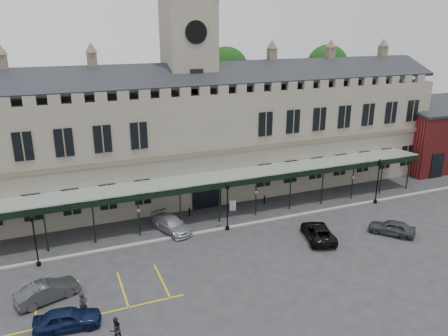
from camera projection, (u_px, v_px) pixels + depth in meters
name	position (u px, v px, depth m)	size (l,w,h in m)	color
ground	(250.00, 255.00, 37.30)	(140.00, 140.00, 0.00)	#29292C
station_building	(191.00, 139.00, 49.27)	(60.00, 10.36, 17.30)	slate
clock_tower	(189.00, 79.00, 47.26)	(5.60, 5.60, 24.80)	slate
canopy	(218.00, 198.00, 43.11)	(50.00, 4.10, 4.30)	#8C9E93
brick_annex	(435.00, 137.00, 59.54)	(12.40, 8.36, 9.23)	maroon
kerb	(226.00, 228.00, 42.12)	(60.00, 0.40, 0.12)	gray
parking_markings	(81.00, 302.00, 30.99)	(16.00, 6.00, 0.01)	gold
tree_behind_mid	(226.00, 71.00, 58.13)	(6.00, 6.00, 16.00)	#332314
tree_behind_right	(327.00, 67.00, 63.83)	(6.00, 6.00, 16.00)	#332314
lamp_post_left	(34.00, 235.00, 34.79)	(0.44, 0.44, 4.69)	black
lamp_post_mid	(227.00, 201.00, 40.98)	(0.47, 0.47, 4.93)	black
lamp_post_right	(378.00, 177.00, 47.17)	(0.48, 0.48, 5.12)	black
traffic_cone	(393.00, 231.00, 40.90)	(0.45, 0.45, 0.72)	orange
sign_board	(233.00, 206.00, 45.99)	(0.65, 0.23, 1.14)	black
bollard_left	(189.00, 212.00, 44.73)	(0.16, 0.16, 0.91)	black
bollard_right	(264.00, 200.00, 47.80)	(0.16, 0.16, 0.93)	black
car_left_a	(67.00, 319.00, 28.11)	(1.70, 4.22, 1.44)	black
car_left_b	(48.00, 291.00, 31.01)	(1.53, 4.40, 1.45)	#323439
car_taxi	(172.00, 224.00, 41.40)	(1.97, 4.85, 1.41)	#A1A3A8
car_van	(318.00, 232.00, 39.87)	(2.30, 4.98, 1.38)	black
car_right_a	(392.00, 227.00, 40.74)	(1.66, 4.14, 1.41)	#323439
person_a	(83.00, 305.00, 29.24)	(0.65, 0.42, 1.77)	black
person_b	(116.00, 329.00, 26.97)	(0.80, 0.62, 1.65)	black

